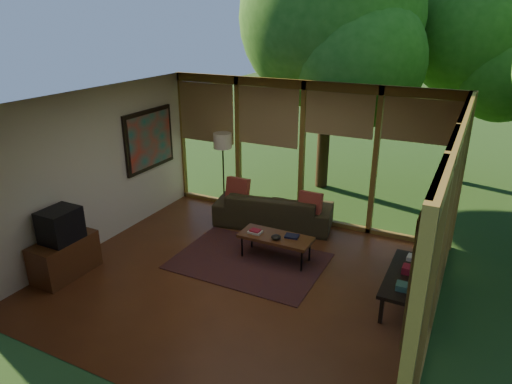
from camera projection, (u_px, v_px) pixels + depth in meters
The scene contains 25 objects.
floor at pixel (240, 278), 7.01m from camera, with size 5.50×5.50×0.00m, color brown.
ceiling at pixel (237, 103), 6.04m from camera, with size 5.50×5.50×0.00m, color silver.
wall_left at pixel (95, 170), 7.67m from camera, with size 0.04×5.00×2.70m, color beige.
wall_front at pixel (115, 282), 4.44m from camera, with size 5.50×0.04×2.70m, color beige.
window_wall_back at pixel (302, 153), 8.61m from camera, with size 5.50×0.12×2.70m, color olive.
window_wall_right at pixel (443, 236), 5.37m from camera, with size 0.12×5.00×2.70m, color olive.
tree_nw at pixel (331, 18), 9.53m from camera, with size 3.86×3.86×5.67m.
tree_ne at pixel (479, 36), 9.94m from camera, with size 2.96×2.96×4.85m.
rug at pixel (249, 261), 7.50m from camera, with size 2.39×1.69×0.01m, color maroon.
sofa at pixel (274, 209), 8.71m from camera, with size 2.20×0.86×0.64m, color #332C19.
pillow_left at pixel (238, 190), 8.88m from camera, with size 0.45×0.15×0.45m, color maroon.
pillow_right at pixel (310, 204), 8.25m from camera, with size 0.42×0.14×0.42m, color maroon.
ct_book_lower at pixel (255, 232), 7.52m from camera, with size 0.22×0.16×0.03m, color beige.
ct_book_upper at pixel (255, 231), 7.51m from camera, with size 0.17×0.13×0.03m, color maroon.
ct_book_side at pixel (292, 236), 7.38m from camera, with size 0.22×0.16×0.03m, color black.
ct_bowl at pixel (276, 237), 7.31m from camera, with size 0.16×0.16×0.07m, color black.
media_cabinet at pixel (65, 257), 7.03m from camera, with size 0.50×1.00×0.60m, color #5B3118.
television at pixel (60, 225), 6.82m from camera, with size 0.45×0.55×0.50m, color black.
console_book_a at pixel (405, 287), 5.90m from camera, with size 0.23×0.16×0.08m, color #32574B.
console_book_b at pixel (411, 270), 6.27m from camera, with size 0.23×0.17×0.10m, color maroon.
console_book_c at pixel (415, 259), 6.61m from camera, with size 0.22×0.16×0.06m, color beige.
floor_lamp at pixel (223, 145), 8.92m from camera, with size 0.36×0.36×1.65m.
coffee_table at pixel (276, 238), 7.44m from camera, with size 1.20×0.50×0.43m.
side_console at pixel (409, 278), 6.26m from camera, with size 0.60×1.40×0.46m.
wall_painting at pixel (150, 140), 8.75m from camera, with size 0.06×1.35×1.15m.
Camera 1 is at (2.94, -5.30, 3.78)m, focal length 32.00 mm.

